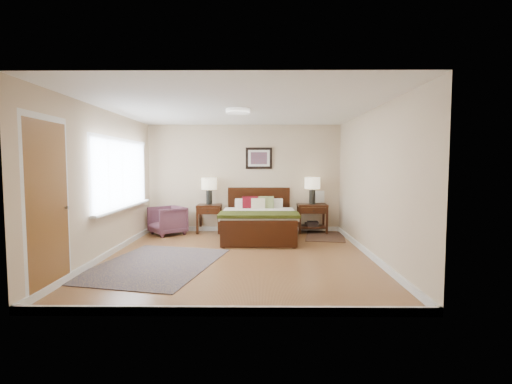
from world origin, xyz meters
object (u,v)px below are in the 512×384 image
(lamp_left, at_px, (209,186))
(lamp_right, at_px, (312,185))
(bed, at_px, (259,216))
(armchair, at_px, (167,220))
(nightstand_right, at_px, (312,215))
(rug_persian, at_px, (156,264))
(nightstand_left, at_px, (209,210))

(lamp_left, xyz_separation_m, lamp_right, (2.38, 0.00, 0.01))
(bed, xyz_separation_m, armchair, (-2.05, 0.43, -0.15))
(bed, bearing_deg, lamp_right, 29.54)
(nightstand_right, bearing_deg, rug_persian, -135.74)
(bed, relative_size, rug_persian, 0.78)
(bed, distance_m, armchair, 2.10)
(lamp_left, bearing_deg, nightstand_left, -90.00)
(armchair, bearing_deg, bed, 38.94)
(rug_persian, bearing_deg, lamp_right, 56.38)
(bed, height_order, armchair, bed)
(nightstand_left, bearing_deg, lamp_left, 90.00)
(nightstand_left, xyz_separation_m, lamp_left, (-0.00, 0.02, 0.56))
(bed, bearing_deg, lamp_left, 148.71)
(lamp_left, bearing_deg, lamp_right, 0.00)
(armchair, bearing_deg, lamp_left, 67.24)
(bed, xyz_separation_m, lamp_right, (1.23, 0.70, 0.63))
(nightstand_right, bearing_deg, bed, -150.99)
(lamp_right, bearing_deg, nightstand_right, -90.00)
(armchair, bearing_deg, rug_persian, -29.58)
(bed, height_order, lamp_right, lamp_right)
(lamp_left, distance_m, rug_persian, 3.03)
(rug_persian, bearing_deg, armchair, 111.72)
(rug_persian, bearing_deg, lamp_left, 92.33)
(armchair, bearing_deg, nightstand_left, 65.96)
(bed, distance_m, rug_persian, 2.69)
(bed, xyz_separation_m, rug_persian, (-1.62, -2.10, -0.47))
(lamp_left, relative_size, armchair, 0.87)
(rug_persian, bearing_deg, nightstand_left, 92.26)
(nightstand_right, height_order, rug_persian, nightstand_right)
(nightstand_right, xyz_separation_m, lamp_left, (-2.38, 0.01, 0.67))
(nightstand_left, relative_size, armchair, 0.93)
(lamp_left, bearing_deg, rug_persian, -99.64)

